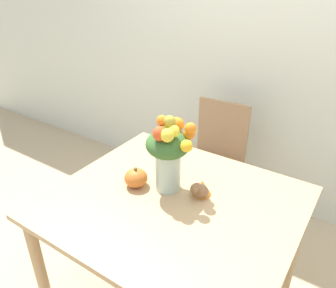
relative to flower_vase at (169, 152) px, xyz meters
name	(u,v)px	position (x,y,z in m)	size (l,w,h in m)	color
wall_back	(274,39)	(0.07, 1.23, 0.36)	(8.00, 0.06, 2.70)	silver
dining_table	(174,216)	(0.07, -0.07, -0.32)	(1.19, 1.05, 0.77)	tan
flower_vase	(169,152)	(0.00, 0.00, 0.00)	(0.27, 0.22, 0.42)	#B2CCBC
pumpkin	(136,178)	(-0.16, -0.08, -0.17)	(0.12, 0.12, 0.11)	orange
turkey_figurine	(201,189)	(0.17, 0.04, -0.18)	(0.10, 0.13, 0.08)	#936642
dining_chair_near_window	(214,162)	(-0.12, 0.81, -0.51)	(0.44, 0.44, 0.93)	#9E7A56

